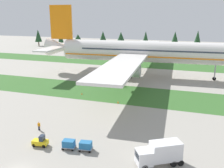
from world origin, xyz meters
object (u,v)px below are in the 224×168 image
Objects in this scene: catering_truck at (160,153)px; taxiway_marker_1 at (118,102)px; cargo_dolly_lead at (69,144)px; baggage_tug at (41,142)px; cargo_dolly_second at (86,145)px; taxiway_marker_0 at (82,94)px; airliner at (140,51)px; ground_crew_marshaller at (39,126)px.

catering_truck reaches higher than taxiway_marker_1.
cargo_dolly_lead reaches higher than taxiway_marker_1.
baggage_tug is 7.93m from cargo_dolly_second.
taxiway_marker_0 is 0.88× the size of taxiway_marker_1.
cargo_dolly_lead is 4.55× the size of taxiway_marker_1.
cargo_dolly_lead is (0.46, -54.63, -8.09)m from airliner.
ground_crew_marshaller is at bearing -85.23° from taxiway_marker_0.
cargo_dolly_second is (3.33, -54.22, -8.09)m from airliner.
ground_crew_marshaller is at bearing 48.58° from catering_truck.
cargo_dolly_second is at bearing -90.00° from baggage_tug.
cargo_dolly_lead is 14.95m from catering_truck.
cargo_dolly_second is at bearing -0.45° from airliner.
taxiway_marker_1 is (1.04, 24.02, -0.66)m from cargo_dolly_lead.
airliner is at bearing -111.53° from ground_crew_marshaller.
baggage_tug reaches higher than cargo_dolly_second.
cargo_dolly_second is 12.08m from catering_truck.
catering_truck is at bearing -97.37° from cargo_dolly_lead.
catering_truck is 24.07m from ground_crew_marshaller.
taxiway_marker_0 is (-13.58, 27.27, -0.69)m from cargo_dolly_second.
taxiway_marker_1 is (11.75, -3.66, 0.03)m from taxiway_marker_0.
baggage_tug is 1.15× the size of cargo_dolly_lead.
taxiway_marker_1 is (6.02, 24.72, -0.55)m from baggage_tug.
cargo_dolly_lead is 1.37× the size of ground_crew_marshaller.
ground_crew_marshaller is 23.36m from taxiway_marker_0.
baggage_tug reaches higher than ground_crew_marshaller.
ground_crew_marshaller is at bearing -116.58° from taxiway_marker_1.
cargo_dolly_lead is at bearing 90.00° from cargo_dolly_second.
taxiway_marker_0 is (-5.74, 28.38, -0.58)m from baggage_tug.
cargo_dolly_second is 1.37× the size of ground_crew_marshaller.
cargo_dolly_lead is 1.00× the size of cargo_dolly_second.
cargo_dolly_second is at bearing 57.65° from catering_truck.
baggage_tug is 5.25× the size of taxiway_marker_1.
cargo_dolly_lead is at bearing -68.84° from taxiway_marker_0.
cargo_dolly_second is 12.31m from ground_crew_marshaller.
airliner is 168.39× the size of taxiway_marker_1.
baggage_tug is at bearing -78.57° from taxiway_marker_0.
cargo_dolly_second is (7.85, 1.11, 0.10)m from baggage_tug.
airliner reaches higher than ground_crew_marshaller.
ground_crew_marshaller is at bearing 62.94° from cargo_dolly_second.
cargo_dolly_lead is 2.90m from cargo_dolly_second.
baggage_tug is 25.45m from taxiway_marker_1.
cargo_dolly_second is at bearing -90.00° from cargo_dolly_lead.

